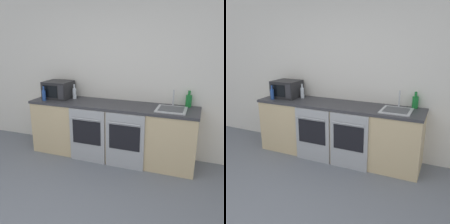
% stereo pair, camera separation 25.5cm
% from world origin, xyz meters
% --- Properties ---
extents(wall_back, '(10.00, 0.06, 2.60)m').
position_xyz_m(wall_back, '(0.00, 2.46, 1.30)').
color(wall_back, silver).
rests_on(wall_back, ground_plane).
extents(counter_back, '(2.66, 0.63, 0.89)m').
position_xyz_m(counter_back, '(0.00, 2.13, 0.45)').
color(counter_back, '#D1B789').
rests_on(counter_back, ground_plane).
extents(oven_left, '(0.58, 0.06, 0.85)m').
position_xyz_m(oven_left, '(-0.28, 1.81, 0.43)').
color(oven_left, '#A8AAAF').
rests_on(oven_left, ground_plane).
extents(oven_right, '(0.58, 0.06, 0.85)m').
position_xyz_m(oven_right, '(0.33, 1.81, 0.43)').
color(oven_right, '#A8AAAF').
rests_on(oven_right, ground_plane).
extents(microwave, '(0.44, 0.39, 0.29)m').
position_xyz_m(microwave, '(-0.98, 2.19, 1.04)').
color(microwave, '#232326').
rests_on(microwave, counter_back).
extents(bottle_green, '(0.09, 0.09, 0.24)m').
position_xyz_m(bottle_green, '(1.14, 2.37, 0.99)').
color(bottle_green, '#19722D').
rests_on(bottle_green, counter_back).
extents(bottle_clear, '(0.06, 0.06, 0.25)m').
position_xyz_m(bottle_clear, '(-0.71, 2.23, 0.99)').
color(bottle_clear, silver).
rests_on(bottle_clear, counter_back).
extents(bottle_blue, '(0.06, 0.06, 0.24)m').
position_xyz_m(bottle_blue, '(-1.11, 1.95, 0.98)').
color(bottle_blue, '#234793').
rests_on(bottle_blue, counter_back).
extents(sink, '(0.42, 0.41, 0.26)m').
position_xyz_m(sink, '(0.93, 2.10, 0.91)').
color(sink, '#B7BABF').
rests_on(sink, counter_back).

